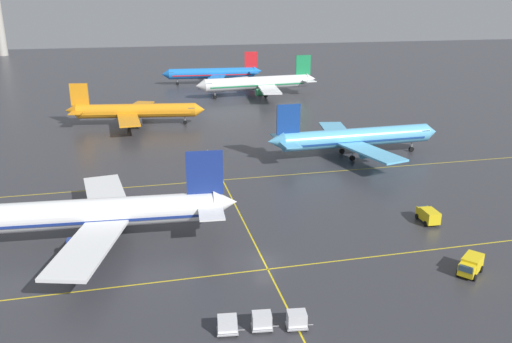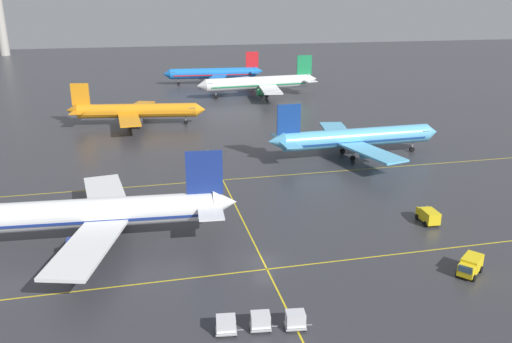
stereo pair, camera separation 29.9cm
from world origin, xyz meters
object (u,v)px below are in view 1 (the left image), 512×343
airliner_second_row (354,138)px  service_truck_catering (428,215)px  airliner_front_gate (94,214)px  airliner_far_right_stand (213,73)px  airliner_third_row (135,111)px  baggage_cart_row_middle (297,320)px  baggage_cart_row_second (262,321)px  service_truck_red_van (471,265)px  baggage_cart_row_leftmost (227,325)px  airliner_far_left_stand (258,83)px

airliner_second_row → service_truck_catering: bearing=-94.5°
airliner_front_gate → airliner_far_right_stand: airliner_front_gate is taller
airliner_second_row → airliner_third_row: size_ratio=1.07×
service_truck_catering → baggage_cart_row_middle: 33.14m
airliner_second_row → baggage_cart_row_middle: (-28.99, -53.12, -3.00)m
service_truck_catering → baggage_cart_row_second: 35.62m
service_truck_catering → baggage_cart_row_second: (-29.83, -19.47, -0.17)m
airliner_far_right_stand → service_truck_red_van: size_ratio=8.69×
baggage_cart_row_leftmost → baggage_cart_row_second: (3.44, -0.16, 0.00)m
airliner_front_gate → service_truck_red_van: bearing=-23.3°
airliner_third_row → service_truck_catering: size_ratio=8.37×
airliner_far_left_stand → baggage_cart_row_second: 126.17m
airliner_far_left_stand → baggage_cart_row_second: bearing=-103.2°
airliner_far_right_stand → service_truck_catering: 132.58m
airliner_second_row → airliner_far_right_stand: bearing=98.2°
airliner_far_left_stand → baggage_cart_row_second: size_ratio=14.70×
baggage_cart_row_second → baggage_cart_row_middle: same height
airliner_third_row → baggage_cart_row_middle: airliner_third_row is taller
airliner_far_left_stand → airliner_far_right_stand: (-10.72, 28.73, -0.40)m
service_truck_catering → baggage_cart_row_leftmost: service_truck_catering is taller
service_truck_catering → baggage_cart_row_leftmost: (-33.27, -19.31, -0.17)m
airliner_second_row → baggage_cart_row_middle: size_ratio=13.28×
airliner_third_row → service_truck_red_van: bearing=-66.0°
service_truck_catering → baggage_cart_row_second: bearing=-146.9°
airliner_second_row → service_truck_red_van: bearing=-96.7°
baggage_cart_row_leftmost → airliner_third_row: bearing=94.9°
airliner_third_row → airliner_far_left_stand: size_ratio=0.85×
airliner_third_row → baggage_cart_row_middle: 92.43m
service_truck_catering → airliner_far_left_stand: bearing=90.5°
service_truck_red_van → baggage_cart_row_leftmost: (-30.31, -4.83, -0.17)m
airliner_front_gate → service_truck_catering: size_ratio=9.29×
airliner_far_right_stand → baggage_cart_row_leftmost: size_ratio=13.37×
airliner_third_row → baggage_cart_row_second: 91.37m
service_truck_red_van → baggage_cart_row_leftmost: bearing=-170.9°
airliner_second_row → baggage_cart_row_second: 61.81m
airliner_front_gate → baggage_cart_row_leftmost: bearing=-59.9°
airliner_far_left_stand → airliner_third_row: bearing=-141.3°
service_truck_catering → baggage_cart_row_middle: (-26.39, -20.05, -0.17)m
airliner_far_left_stand → airliner_second_row: bearing=-87.1°
airliner_third_row → baggage_cart_row_leftmost: airliner_third_row is taller
baggage_cart_row_leftmost → baggage_cart_row_second: bearing=-2.6°
baggage_cart_row_middle → airliner_third_row: bearing=99.1°
airliner_front_gate → airliner_third_row: 66.97m
airliner_third_row → airliner_far_right_stand: (29.40, 60.86, 0.27)m
airliner_third_row → airliner_far_right_stand: bearing=64.2°
airliner_second_row → baggage_cart_row_second: bearing=-121.7°
airliner_third_row → baggage_cart_row_second: (11.24, -90.64, -2.74)m
airliner_front_gate → airliner_second_row: size_ratio=1.04×
baggage_cart_row_leftmost → baggage_cart_row_second: same height
service_truck_red_van → baggage_cart_row_second: size_ratio=1.54×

